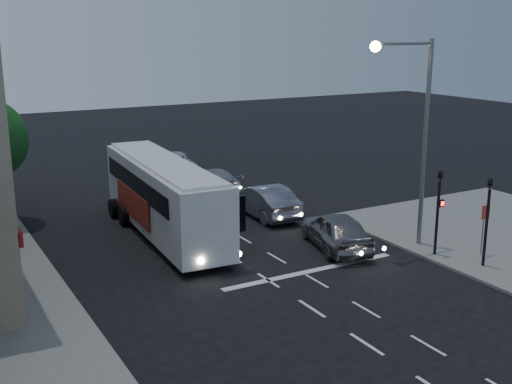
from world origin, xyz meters
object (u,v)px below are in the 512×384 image
car_sedan_b (213,180)px  traffic_signal_side (488,211)px  regulatory_sign (484,221)px  car_sedan_c (171,164)px  tour_bus (164,195)px  streetlight (415,120)px  car_sedan_a (264,201)px  traffic_signal_main (439,202)px  car_suv (336,230)px

car_sedan_b → traffic_signal_side: bearing=101.5°
regulatory_sign → car_sedan_c: bearing=104.7°
car_sedan_c → traffic_signal_side: traffic_signal_side is taller
tour_bus → streetlight: size_ratio=1.32×
tour_bus → car_sedan_a: bearing=8.1°
car_sedan_b → streetlight: streetlight is taller
car_sedan_a → car_sedan_c: 11.28m
tour_bus → car_sedan_c: 12.81m
traffic_signal_main → car_sedan_c: bearing=100.8°
tour_bus → regulatory_sign: tour_bus is taller
streetlight → regulatory_sign: bearing=-51.3°
traffic_signal_main → tour_bus: bearing=136.3°
car_suv → traffic_signal_main: size_ratio=1.19×
regulatory_sign → tour_bus: bearing=138.1°
car_sedan_a → traffic_signal_main: bearing=111.8°
tour_bus → car_sedan_a: 5.82m
traffic_signal_main → streetlight: (-0.26, 1.42, 3.31)m
regulatory_sign → streetlight: bearing=128.7°
car_suv → car_sedan_c: bearing=-72.6°
car_sedan_a → car_sedan_b: size_ratio=1.08×
car_sedan_b → streetlight: size_ratio=0.52×
car_sedan_c → tour_bus: bearing=79.5°
car_suv → car_sedan_b: bearing=-74.2°
car_sedan_b → traffic_signal_main: traffic_signal_main is taller
car_sedan_a → car_sedan_c: car_sedan_a is taller
tour_bus → regulatory_sign: bearing=-38.3°
regulatory_sign → streetlight: (-1.96, 2.44, 4.14)m
traffic_signal_side → car_sedan_b: bearing=103.1°
car_sedan_b → streetlight: (3.03, -13.68, 5.05)m
traffic_signal_main → regulatory_sign: bearing=-30.8°
car_suv → car_sedan_b: 12.08m
car_sedan_a → traffic_signal_side: traffic_signal_side is taller
traffic_signal_main → streetlight: 3.61m
car_sedan_a → traffic_signal_side: bearing=111.7°
car_suv → traffic_signal_main: traffic_signal_main is taller
car_sedan_b → car_sedan_a: bearing=88.6°
traffic_signal_main → car_sedan_a: bearing=109.9°
tour_bus → car_sedan_a: size_ratio=2.33×
car_sedan_c → traffic_signal_main: (3.87, -20.25, 1.59)m
tour_bus → traffic_signal_main: bearing=-40.0°
car_sedan_c → regulatory_sign: bearing=117.7°
regulatory_sign → traffic_signal_side: bearing=-136.1°
tour_bus → traffic_signal_side: traffic_signal_side is taller
car_sedan_c → traffic_signal_side: (4.57, -22.23, 1.59)m
traffic_signal_side → streetlight: 4.84m
traffic_signal_main → streetlight: streetlight is taller
tour_bus → traffic_signal_main: traffic_signal_main is taller
car_suv → traffic_signal_side: 6.45m
traffic_signal_main → traffic_signal_side: same height
car_sedan_b → regulatory_sign: bearing=105.6°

